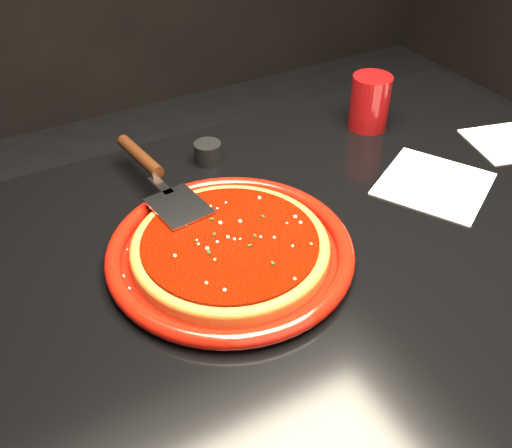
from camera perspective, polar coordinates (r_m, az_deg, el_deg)
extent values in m
cube|color=black|center=(1.17, 5.21, -15.40)|extent=(1.20, 0.80, 0.75)
cylinder|color=maroon|center=(0.84, -2.57, -2.69)|extent=(0.43, 0.43, 0.03)
cylinder|color=brown|center=(0.84, -2.58, -2.48)|extent=(0.34, 0.34, 0.01)
torus|color=brown|center=(0.84, -2.60, -2.10)|extent=(0.34, 0.34, 0.02)
cylinder|color=#640B00|center=(0.83, -2.61, -1.82)|extent=(0.30, 0.30, 0.01)
cylinder|color=maroon|center=(1.18, 11.31, 11.86)|extent=(0.08, 0.08, 0.11)
cube|color=white|center=(1.05, 17.38, 3.86)|extent=(0.24, 0.24, 0.00)
cube|color=white|center=(1.22, 23.60, 7.44)|extent=(0.16, 0.16, 0.00)
cylinder|color=black|center=(1.06, -4.84, 7.14)|extent=(0.06, 0.06, 0.04)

